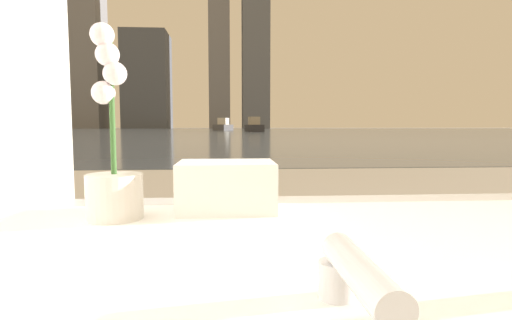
{
  "coord_description": "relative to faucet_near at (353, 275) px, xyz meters",
  "views": [
    {
      "loc": [
        -0.17,
        -0.15,
        0.78
      ],
      "look_at": [
        0.01,
        2.36,
        0.57
      ],
      "focal_mm": 28.0,
      "sensor_mm": 36.0,
      "label": 1
    }
  ],
  "objects": [
    {
      "name": "harbor_boat_1",
      "position": [
        -0.77,
        65.38,
        0.1
      ],
      "size": [
        3.38,
        5.77,
        2.05
      ],
      "color": "#4C4C51",
      "rests_on": "harbor_water"
    },
    {
      "name": "potted_orchid",
      "position": [
        -0.39,
        0.5,
        0.08
      ],
      "size": [
        0.12,
        0.12,
        0.43
      ],
      "color": "silver",
      "rests_on": "bathtub"
    },
    {
      "name": "skyline_tower_4",
      "position": [
        8.17,
        117.76,
        20.23
      ],
      "size": [
        7.67,
        10.62,
        41.71
      ],
      "color": "slate",
      "rests_on": "ground_plane"
    },
    {
      "name": "skyline_tower_0",
      "position": [
        -54.65,
        117.76,
        30.65
      ],
      "size": [
        9.28,
        13.82,
        62.56
      ],
      "color": "slate",
      "rests_on": "ground_plane"
    },
    {
      "name": "skyline_tower_1",
      "position": [
        -41.08,
        117.76,
        24.3
      ],
      "size": [
        11.68,
        11.17,
        49.84
      ],
      "color": "slate",
      "rests_on": "ground_plane"
    },
    {
      "name": "towel_stack",
      "position": [
        -0.13,
        0.58,
        0.01
      ],
      "size": [
        0.24,
        0.18,
        0.12
      ],
      "color": "white",
      "rests_on": "bathtub"
    },
    {
      "name": "skyline_tower_2",
      "position": [
        -23.02,
        117.76,
        12.92
      ],
      "size": [
        12.36,
        13.6,
        27.09
      ],
      "color": "#4C515B",
      "rests_on": "ground_plane"
    },
    {
      "name": "faucet_near",
      "position": [
        0.0,
        0.0,
        0.0
      ],
      "size": [
        0.04,
        0.19,
        0.08
      ],
      "color": "silver",
      "rests_on": "bathtub"
    },
    {
      "name": "harbor_boat_0",
      "position": [
        3.29,
        50.81,
        0.06
      ],
      "size": [
        2.25,
        5.24,
        1.91
      ],
      "color": "#2D2D33",
      "rests_on": "harbor_water"
    },
    {
      "name": "harbor_water",
      "position": [
        0.03,
        61.76,
        -0.62
      ],
      "size": [
        180.0,
        110.0,
        0.01
      ],
      "color": "slate",
      "rests_on": "ground_plane"
    }
  ]
}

